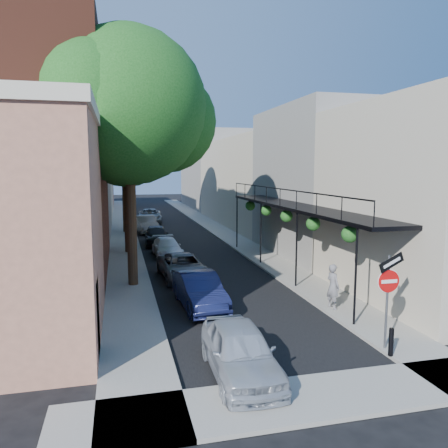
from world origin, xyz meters
TOP-DOWN VIEW (x-y plane):
  - ground at (0.00, 0.00)m, footprint 160.00×160.00m
  - road_surface at (0.00, 30.00)m, footprint 6.00×64.00m
  - sidewalk_left at (-4.00, 30.00)m, footprint 2.00×64.00m
  - sidewalk_right at (4.00, 30.00)m, footprint 2.00×64.00m
  - sidewalk_cross at (0.00, -1.00)m, footprint 12.00×2.00m
  - buildings_left at (-9.30, 28.76)m, footprint 10.10×59.10m
  - buildings_right at (8.99, 29.49)m, footprint 9.80×55.00m
  - sign_post at (3.16, 0.97)m, footprint 0.89×0.17m
  - bollard at (3.00, 0.50)m, footprint 0.14×0.14m
  - oak_near at (-3.37, 10.26)m, footprint 7.48×6.80m
  - oak_mid at (-3.42, 18.23)m, footprint 6.60×6.00m
  - oak_far at (-3.35, 27.27)m, footprint 7.70×7.00m
  - parked_car_a at (-1.40, 0.58)m, footprint 1.70×4.05m
  - parked_car_b at (-1.40, 6.34)m, footprint 1.67×4.15m
  - parked_car_c at (-1.40, 10.86)m, footprint 2.26×4.48m
  - parked_car_d at (-1.53, 16.53)m, footprint 1.72×3.91m
  - parked_car_e at (-1.80, 20.81)m, footprint 1.80×4.06m
  - parked_car_f at (-2.17, 26.77)m, footprint 2.04×4.44m
  - parked_car_g at (-1.40, 33.32)m, footprint 2.60×5.07m
  - pedestrian at (3.40, 4.73)m, footprint 0.53×0.69m

SIDE VIEW (x-z plane):
  - ground at x=0.00m, z-range 0.00..0.00m
  - road_surface at x=0.00m, z-range 0.00..0.01m
  - sidewalk_left at x=-4.00m, z-range 0.00..0.12m
  - sidewalk_right at x=4.00m, z-range 0.00..0.12m
  - sidewalk_cross at x=0.00m, z-range 0.00..0.12m
  - bollard at x=3.00m, z-range 0.12..0.92m
  - parked_car_d at x=-1.53m, z-range 0.00..1.12m
  - parked_car_c at x=-1.40m, z-range 0.00..1.21m
  - parked_car_b at x=-1.40m, z-range 0.00..1.34m
  - parked_car_e at x=-1.80m, z-range 0.00..1.36m
  - parked_car_a at x=-1.40m, z-range 0.00..1.37m
  - parked_car_g at x=-1.40m, z-range 0.00..1.37m
  - parked_car_f at x=-2.17m, z-range 0.00..1.41m
  - pedestrian at x=3.40m, z-range 0.12..1.82m
  - sign_post at x=3.16m, z-range 0.54..3.53m
  - buildings_right at x=8.99m, z-range -0.58..9.42m
  - buildings_left at x=-9.30m, z-range -1.06..10.94m
  - oak_mid at x=-3.42m, z-range 1.96..12.16m
  - oak_near at x=-3.37m, z-range 2.17..13.59m
  - oak_far at x=-3.35m, z-range 2.31..14.21m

